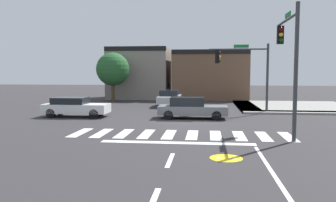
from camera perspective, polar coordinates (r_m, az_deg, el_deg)
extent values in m
plane|color=#302D30|center=(21.67, 2.98, -3.43)|extent=(120.00, 120.00, 0.00)
cube|color=silver|center=(18.35, -14.27, -5.06)|extent=(0.55, 2.63, 0.01)
cube|color=silver|center=(17.98, -10.83, -5.20)|extent=(0.55, 2.63, 0.01)
cube|color=silver|center=(17.68, -7.26, -5.32)|extent=(0.55, 2.63, 0.01)
cube|color=silver|center=(17.45, -3.58, -5.43)|extent=(0.55, 2.63, 0.01)
cube|color=silver|center=(17.29, 0.19, -5.51)|extent=(0.55, 2.63, 0.01)
cube|color=silver|center=(17.21, 4.01, -5.58)|extent=(0.55, 2.63, 0.01)
cube|color=silver|center=(17.20, 7.85, -5.61)|extent=(0.55, 2.63, 0.01)
cube|color=silver|center=(17.27, 11.68, -5.63)|extent=(0.55, 2.63, 0.01)
cube|color=silver|center=(17.41, 15.46, -5.62)|extent=(0.55, 2.63, 0.01)
cube|color=silver|center=(17.63, 19.16, -5.58)|extent=(0.55, 2.63, 0.01)
cube|color=white|center=(15.28, 1.54, -6.89)|extent=(6.80, 0.50, 0.01)
cube|color=white|center=(12.37, 0.35, -9.69)|extent=(0.16, 2.00, 0.01)
cube|color=white|center=(8.59, -2.55, -16.33)|extent=(0.16, 2.00, 0.01)
cylinder|color=yellow|center=(12.82, 9.55, -9.25)|extent=(1.19, 1.19, 0.01)
cylinder|color=white|center=(12.80, 8.34, -9.23)|extent=(0.19, 0.19, 0.00)
cylinder|color=white|center=(12.83, 10.77, -9.23)|extent=(0.19, 0.19, 0.00)
cube|color=white|center=(12.82, 9.55, -9.23)|extent=(0.54, 0.05, 0.00)
cube|color=gray|center=(27.88, 22.45, -1.79)|extent=(10.00, 1.60, 0.15)
cube|color=gray|center=(31.76, 12.74, -0.79)|extent=(1.60, 10.00, 0.15)
cube|color=gray|center=(32.50, 20.12, -0.84)|extent=(10.00, 10.00, 0.15)
cube|color=gray|center=(41.32, -4.59, 4.58)|extent=(6.83, 6.32, 5.91)
cube|color=black|center=(38.50, -5.47, 8.59)|extent=(6.83, 0.50, 0.50)
cube|color=brown|center=(40.68, 6.94, 4.28)|extent=(8.41, 6.53, 5.52)
cube|color=black|center=(37.68, 7.02, 8.06)|extent=(8.41, 0.50, 0.50)
cylinder|color=#383A3D|center=(16.26, 20.32, 4.39)|extent=(0.18, 0.18, 6.14)
cylinder|color=#383A3D|center=(18.43, 18.98, 12.49)|extent=(0.12, 4.11, 0.12)
cube|color=black|center=(19.75, 18.02, 10.30)|extent=(0.32, 0.32, 0.95)
sphere|color=#470A0A|center=(19.62, 18.15, 11.20)|extent=(0.22, 0.22, 0.22)
sphere|color=orange|center=(19.59, 18.12, 10.35)|extent=(0.22, 0.22, 0.22)
sphere|color=#0C3814|center=(19.56, 18.10, 9.49)|extent=(0.22, 0.22, 0.22)
cube|color=#197233|center=(18.27, 19.15, 13.26)|extent=(0.03, 1.10, 0.24)
cylinder|color=#383A3D|center=(27.00, 16.05, 3.56)|extent=(0.18, 0.18, 5.21)
cylinder|color=#383A3D|center=(26.77, 11.50, 8.37)|extent=(4.37, 0.12, 0.12)
cube|color=black|center=(26.65, 8.11, 7.19)|extent=(0.32, 0.32, 0.95)
sphere|color=#470A0A|center=(26.67, 8.49, 7.82)|extent=(0.22, 0.22, 0.22)
sphere|color=orange|center=(26.65, 8.48, 7.19)|extent=(0.22, 0.22, 0.22)
sphere|color=#0C3814|center=(26.64, 8.47, 6.56)|extent=(0.22, 0.22, 0.22)
cube|color=#197233|center=(26.80, 11.98, 8.83)|extent=(1.10, 0.03, 0.24)
cube|color=white|center=(24.78, -14.84, -1.17)|extent=(4.44, 1.77, 0.61)
cube|color=black|center=(24.89, -15.82, 0.07)|extent=(2.27, 1.56, 0.45)
cylinder|color=black|center=(25.04, -10.96, -1.66)|extent=(0.64, 0.22, 0.64)
cylinder|color=black|center=(23.57, -12.08, -2.08)|extent=(0.64, 0.22, 0.64)
cylinder|color=black|center=(26.09, -17.31, -1.53)|extent=(0.64, 0.22, 0.64)
cylinder|color=black|center=(24.69, -18.75, -1.92)|extent=(0.64, 0.22, 0.64)
cube|color=#B7BABF|center=(31.38, 0.24, 0.29)|extent=(1.83, 4.36, 0.64)
cube|color=black|center=(31.48, 0.27, 1.36)|extent=(1.61, 2.23, 0.52)
cylinder|color=black|center=(29.85, 1.48, -0.49)|extent=(0.22, 0.70, 0.70)
cylinder|color=black|center=(30.03, -1.58, -0.46)|extent=(0.22, 0.70, 0.70)
cylinder|color=black|center=(32.80, 1.92, -0.01)|extent=(0.22, 0.70, 0.70)
cylinder|color=black|center=(32.96, -0.87, 0.01)|extent=(0.22, 0.70, 0.70)
cube|color=slate|center=(23.17, 4.11, -1.49)|extent=(4.57, 1.81, 0.58)
cube|color=black|center=(23.13, 3.23, -0.07)|extent=(2.22, 1.60, 0.57)
cylinder|color=black|center=(23.99, 7.90, -1.93)|extent=(0.62, 0.22, 0.62)
cylinder|color=black|center=(22.40, 8.00, -2.40)|extent=(0.62, 0.22, 0.62)
cylinder|color=black|center=(24.10, 0.49, -1.85)|extent=(0.62, 0.22, 0.62)
cylinder|color=black|center=(22.53, 0.07, -2.32)|extent=(0.62, 0.22, 0.62)
cylinder|color=#4C3823|center=(36.77, -9.04, 2.09)|extent=(0.36, 0.36, 2.80)
sphere|color=#235628|center=(36.73, -9.08, 5.21)|extent=(3.46, 3.46, 3.46)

